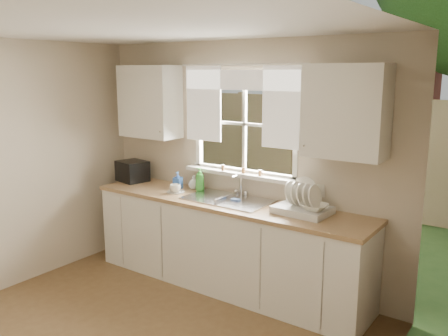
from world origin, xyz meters
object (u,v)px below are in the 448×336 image
Objects in this scene: soap_bottle_a at (200,179)px; black_appliance at (132,171)px; dish_rack at (303,205)px; cup at (175,189)px.

soap_bottle_a is 0.78× the size of black_appliance.
soap_bottle_a is 0.94m from black_appliance.
black_appliance is (-2.22, 0.01, 0.05)m from dish_rack.
dish_rack is 4.28× the size of cup.
dish_rack is 1.97× the size of soap_bottle_a.
soap_bottle_a is at bearing 57.07° from cup.
soap_bottle_a is at bearing 16.83° from black_appliance.
black_appliance reaches higher than cup.
black_appliance is (-0.78, 0.14, 0.07)m from cup.
soap_bottle_a is at bearing 175.29° from dish_rack.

